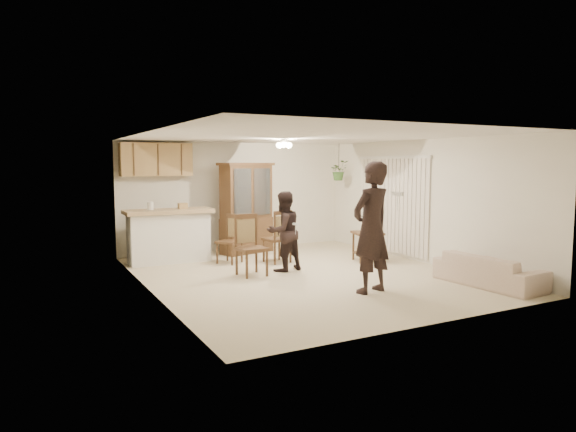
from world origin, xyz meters
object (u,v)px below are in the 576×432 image
sofa (489,264)px  china_hutch (246,209)px  side_table (367,246)px  adult (371,236)px  chair_bar (252,258)px  child (283,235)px  chair_hutch_left (230,250)px  chair_hutch_right (277,248)px

sofa → china_hutch: china_hutch is taller
china_hutch → side_table: 2.86m
adult → side_table: 2.65m
sofa → chair_bar: bearing=47.9°
adult → china_hutch: 4.24m
child → china_hutch: size_ratio=0.66×
sofa → china_hutch: (-2.30, 4.78, 0.64)m
side_table → chair_bar: chair_bar is taller
chair_hutch_left → side_table: bearing=31.7°
sofa → side_table: size_ratio=2.71×
sofa → side_table: (-0.50, 2.66, -0.05)m
sofa → child: (-2.47, 2.63, 0.31)m
adult → chair_hutch_left: (-1.09, 3.27, -0.62)m
chair_bar → china_hutch: bearing=65.2°
sofa → child: 3.62m
child → side_table: bearing=169.1°
chair_bar → chair_hutch_left: chair_bar is taller
adult → chair_hutch_right: size_ratio=1.67×
chair_hutch_right → china_hutch: bearing=-94.6°
chair_hutch_right → chair_hutch_left: bearing=-31.6°
chair_bar → chair_hutch_right: size_ratio=1.03×
china_hutch → chair_hutch_right: china_hutch is taller
adult → chair_hutch_left: 3.50m
child → side_table: 1.99m
child → chair_hutch_left: (-0.62, 1.18, -0.40)m
adult → chair_hutch_left: size_ratio=1.83×
sofa → china_hutch: bearing=22.2°
sofa → chair_hutch_right: size_ratio=1.74×
china_hutch → sofa: bearing=-80.0°
child → chair_hutch_right: bearing=-120.3°
adult → chair_bar: bearing=-73.6°
chair_bar → sofa: bearing=-42.5°
sofa → side_table: 2.71m
child → chair_hutch_left: child is taller
chair_hutch_left → chair_hutch_right: (0.89, -0.37, 0.03)m
sofa → adult: size_ratio=1.04×
child → side_table: size_ratio=1.95×
side_table → chair_hutch_left: 2.83m
sofa → chair_hutch_left: 4.91m
sofa → chair_bar: size_ratio=1.70×
sofa → side_table: bearing=7.3°
child → chair_hutch_left: bearing=-74.1°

